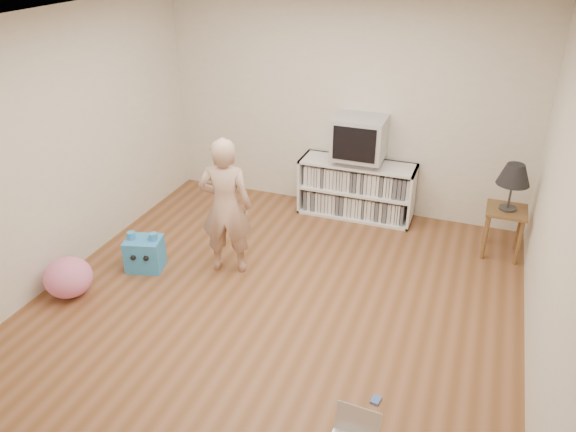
% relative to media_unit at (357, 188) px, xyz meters
% --- Properties ---
extents(ground, '(4.50, 4.50, 0.00)m').
position_rel_media_unit_xyz_m(ground, '(-0.25, -2.04, -0.35)').
color(ground, brown).
rests_on(ground, ground).
extents(walls, '(4.52, 4.52, 2.60)m').
position_rel_media_unit_xyz_m(walls, '(-0.25, -2.04, 0.95)').
color(walls, beige).
rests_on(walls, ground).
extents(ceiling, '(4.50, 4.50, 0.01)m').
position_rel_media_unit_xyz_m(ceiling, '(-0.25, -2.04, 2.25)').
color(ceiling, white).
rests_on(ceiling, walls).
extents(media_unit, '(1.40, 0.45, 0.70)m').
position_rel_media_unit_xyz_m(media_unit, '(0.00, 0.00, 0.00)').
color(media_unit, white).
rests_on(media_unit, ground).
extents(dvd_deck, '(0.45, 0.35, 0.07)m').
position_rel_media_unit_xyz_m(dvd_deck, '(0.00, -0.02, 0.39)').
color(dvd_deck, gray).
rests_on(dvd_deck, media_unit).
extents(crt_tv, '(0.60, 0.53, 0.50)m').
position_rel_media_unit_xyz_m(crt_tv, '(0.00, -0.02, 0.67)').
color(crt_tv, '#ABABB1').
rests_on(crt_tv, dvd_deck).
extents(side_table, '(0.42, 0.42, 0.55)m').
position_rel_media_unit_xyz_m(side_table, '(1.73, -0.39, 0.07)').
color(side_table, brown).
rests_on(side_table, ground).
extents(table_lamp, '(0.34, 0.34, 0.52)m').
position_rel_media_unit_xyz_m(table_lamp, '(1.73, -0.39, 0.59)').
color(table_lamp, '#333333').
rests_on(table_lamp, side_table).
extents(person, '(0.60, 0.48, 1.46)m').
position_rel_media_unit_xyz_m(person, '(-0.95, -1.69, 0.38)').
color(person, tan).
rests_on(person, ground).
extents(playing_cards, '(0.08, 0.10, 0.02)m').
position_rel_media_unit_xyz_m(playing_cards, '(0.92, -3.00, -0.34)').
color(playing_cards, '#496BC3').
rests_on(playing_cards, ground).
extents(plush_blue, '(0.43, 0.38, 0.42)m').
position_rel_media_unit_xyz_m(plush_blue, '(-1.77, -2.00, -0.17)').
color(plush_blue, '#2E8ED9').
rests_on(plush_blue, ground).
extents(plush_pink, '(0.51, 0.51, 0.39)m').
position_rel_media_unit_xyz_m(plush_pink, '(-2.20, -2.66, -0.15)').
color(plush_pink, pink).
rests_on(plush_pink, ground).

